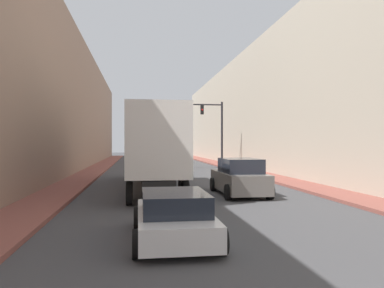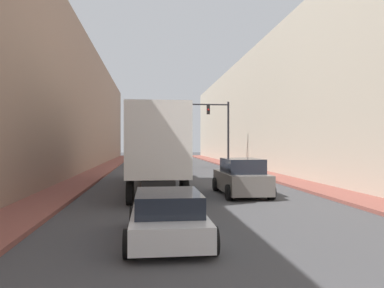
{
  "view_description": "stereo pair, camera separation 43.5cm",
  "coord_description": "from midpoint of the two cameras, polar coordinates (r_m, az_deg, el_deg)",
  "views": [
    {
      "loc": [
        -2.79,
        -2.11,
        2.51
      ],
      "look_at": [
        -0.6,
        13.01,
        2.48
      ],
      "focal_mm": 35.0,
      "sensor_mm": 36.0,
      "label": 1
    },
    {
      "loc": [
        -2.36,
        -2.17,
        2.51
      ],
      "look_at": [
        -0.6,
        13.01,
        2.48
      ],
      "focal_mm": 35.0,
      "sensor_mm": 36.0,
      "label": 2
    }
  ],
  "objects": [
    {
      "name": "sedan_car",
      "position": [
        9.89,
        -4.07,
        -10.95
      ],
      "size": [
        2.09,
        4.24,
        1.27
      ],
      "color": "silver",
      "rests_on": "ground"
    },
    {
      "name": "building_right",
      "position": [
        34.93,
        14.15,
        5.69
      ],
      "size": [
        6.0,
        80.0,
        11.79
      ],
      "color": "#BCB29E",
      "rests_on": "ground"
    },
    {
      "name": "sidewalk_left",
      "position": [
        32.49,
        -15.44,
        -4.17
      ],
      "size": [
        2.07,
        80.0,
        0.15
      ],
      "color": "brown",
      "rests_on": "ground"
    },
    {
      "name": "semi_truck",
      "position": [
        20.95,
        -6.65,
        -0.26
      ],
      "size": [
        2.59,
        13.86,
        4.16
      ],
      "color": "silver",
      "rests_on": "ground"
    },
    {
      "name": "building_left",
      "position": [
        33.33,
        -22.38,
        6.12
      ],
      "size": [
        6.0,
        80.0,
        11.99
      ],
      "color": "#997A66",
      "rests_on": "ground"
    },
    {
      "name": "sidewalk_right",
      "position": [
        33.52,
        7.74,
        -4.04
      ],
      "size": [
        2.07,
        80.0,
        0.15
      ],
      "color": "brown",
      "rests_on": "ground"
    },
    {
      "name": "traffic_signal_gantry",
      "position": [
        36.74,
        0.88,
        3.67
      ],
      "size": [
        8.09,
        0.35,
        6.6
      ],
      "color": "black",
      "rests_on": "ground"
    },
    {
      "name": "suv_car",
      "position": [
        18.35,
        6.55,
        -5.12
      ],
      "size": [
        2.15,
        4.58,
        1.77
      ],
      "color": "slate",
      "rests_on": "ground"
    }
  ]
}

